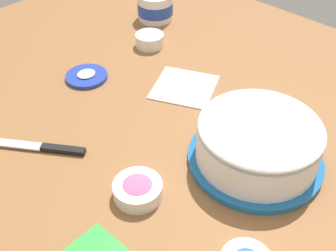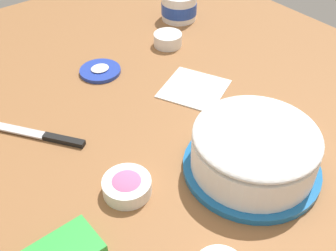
# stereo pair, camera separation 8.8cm
# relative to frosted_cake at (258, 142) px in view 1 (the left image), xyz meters

# --- Properties ---
(ground_plane) EXTENTS (1.54, 1.54, 0.00)m
(ground_plane) POSITION_rel_frosted_cake_xyz_m (-0.11, 0.28, -0.05)
(ground_plane) COLOR #936038
(frosted_cake) EXTENTS (0.28, 0.28, 0.11)m
(frosted_cake) POSITION_rel_frosted_cake_xyz_m (0.00, 0.00, 0.00)
(frosted_cake) COLOR #1E6BB2
(frosted_cake) RESTS_ON ground_plane
(frosting_tub) EXTENTS (0.11, 0.11, 0.08)m
(frosting_tub) POSITION_rel_frosted_cake_xyz_m (0.31, 0.61, -0.01)
(frosting_tub) COLOR white
(frosting_tub) RESTS_ON ground_plane
(frosting_tub_lid) EXTENTS (0.11, 0.11, 0.02)m
(frosting_tub_lid) POSITION_rel_frosted_cake_xyz_m (-0.05, 0.49, -0.05)
(frosting_tub_lid) COLOR #233DAD
(frosting_tub_lid) RESTS_ON ground_plane
(spreading_knife) EXTENTS (0.15, 0.20, 0.01)m
(spreading_knife) POSITION_rel_frosted_cake_xyz_m (-0.29, 0.35, -0.05)
(spreading_knife) COLOR silver
(spreading_knife) RESTS_ON ground_plane
(sprinkle_bowl_yellow) EXTENTS (0.08, 0.08, 0.04)m
(sprinkle_bowl_yellow) POSITION_rel_frosted_cake_xyz_m (0.18, 0.50, -0.03)
(sprinkle_bowl_yellow) COLOR white
(sprinkle_bowl_yellow) RESTS_ON ground_plane
(sprinkle_bowl_pink) EXTENTS (0.09, 0.09, 0.04)m
(sprinkle_bowl_pink) POSITION_rel_frosted_cake_xyz_m (-0.23, 0.11, -0.04)
(sprinkle_bowl_pink) COLOR white
(sprinkle_bowl_pink) RESTS_ON ground_plane
(paper_napkin) EXTENTS (0.20, 0.20, 0.01)m
(paper_napkin) POSITION_rel_frosted_cake_xyz_m (0.09, 0.28, -0.05)
(paper_napkin) COLOR white
(paper_napkin) RESTS_ON ground_plane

